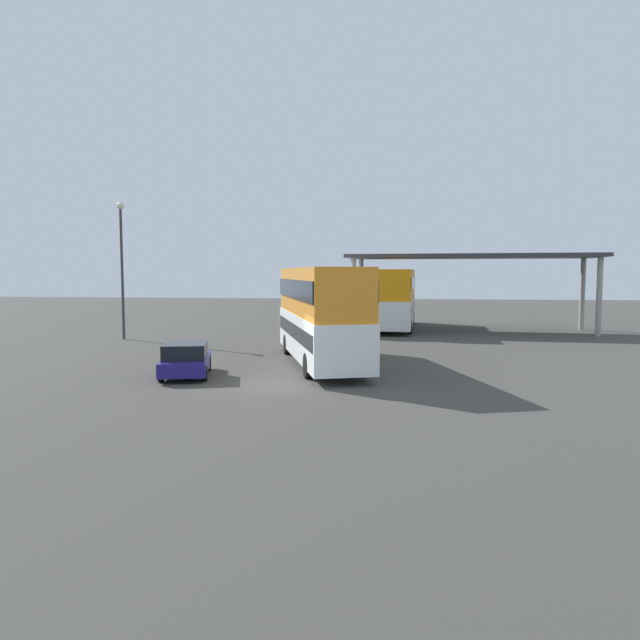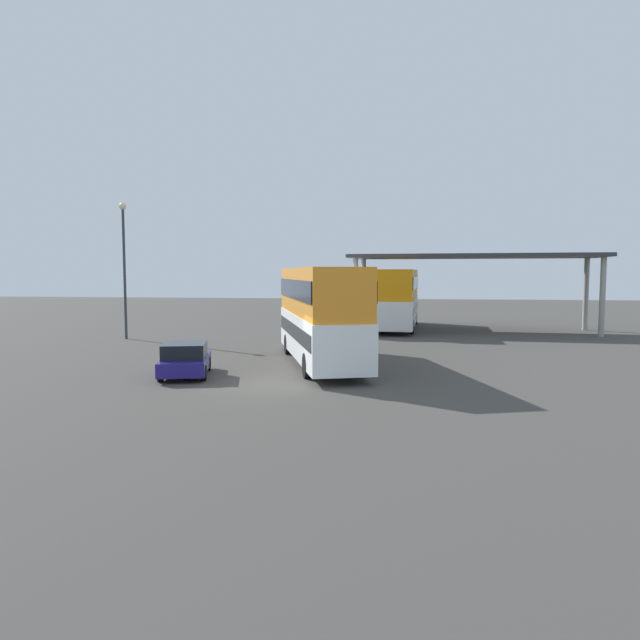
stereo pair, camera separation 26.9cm
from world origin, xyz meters
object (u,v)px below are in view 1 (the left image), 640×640
(double_decker_mid_row, at_px, (397,296))
(lamppost_tall, at_px, (122,254))
(double_decker_near_canopy, at_px, (344,297))
(double_decker_main, at_px, (320,312))
(parked_hatchback, at_px, (186,360))

(double_decker_mid_row, bearing_deg, lamppost_tall, 121.22)
(lamppost_tall, bearing_deg, double_decker_near_canopy, 34.53)
(double_decker_main, height_order, double_decker_near_canopy, double_decker_main)
(double_decker_near_canopy, height_order, lamppost_tall, lamppost_tall)
(parked_hatchback, xyz_separation_m, double_decker_near_canopy, (4.63, 20.87, 1.62))
(double_decker_main, bearing_deg, lamppost_tall, 41.21)
(double_decker_near_canopy, xyz_separation_m, lamppost_tall, (-13.02, -8.96, 2.95))
(double_decker_near_canopy, bearing_deg, parked_hatchback, 166.48)
(double_decker_main, distance_m, lamppost_tall, 15.87)
(parked_hatchback, xyz_separation_m, double_decker_mid_row, (8.51, 20.75, 1.71))
(double_decker_mid_row, relative_size, lamppost_tall, 1.39)
(parked_hatchback, height_order, lamppost_tall, lamppost_tall)
(double_decker_main, relative_size, lamppost_tall, 1.33)
(double_decker_mid_row, bearing_deg, parked_hatchback, 161.31)
(parked_hatchback, height_order, double_decker_mid_row, double_decker_mid_row)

